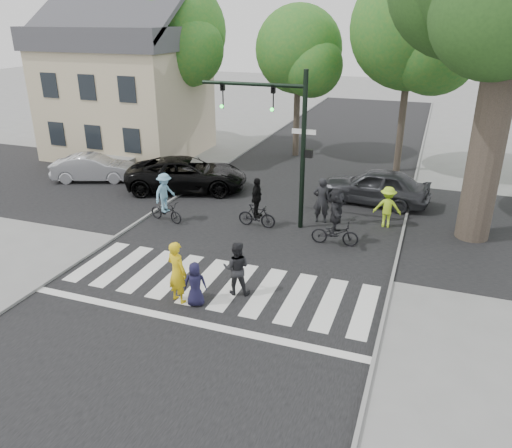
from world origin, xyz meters
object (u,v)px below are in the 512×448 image
at_px(pedestrian_child, 195,284).
at_px(pedestrian_adult, 237,268).
at_px(car_suv, 187,174).
at_px(cyclist_mid, 257,207).
at_px(traffic_signal, 282,127).
at_px(cyclist_left, 165,201).
at_px(car_grey, 375,186).
at_px(cyclist_right, 336,220).
at_px(car_silver, 93,168).
at_px(pedestrian_woman, 177,272).

height_order(pedestrian_child, pedestrian_adult, pedestrian_adult).
distance_m(pedestrian_adult, car_suv, 9.97).
distance_m(cyclist_mid, car_suv, 5.56).
bearing_deg(traffic_signal, cyclist_left, -164.60).
distance_m(pedestrian_child, car_suv, 10.36).
distance_m(pedestrian_adult, cyclist_mid, 5.15).
relative_size(car_suv, car_grey, 1.20).
xyz_separation_m(cyclist_mid, cyclist_right, (3.23, -0.60, 0.14)).
xyz_separation_m(cyclist_right, car_grey, (0.75, 4.90, -0.17)).
height_order(pedestrian_adult, car_grey, pedestrian_adult).
relative_size(traffic_signal, car_silver, 1.49).
height_order(pedestrian_woman, pedestrian_adult, pedestrian_woman).
bearing_deg(pedestrian_adult, traffic_signal, -99.57).
distance_m(cyclist_right, car_silver, 13.44).
distance_m(pedestrian_adult, car_grey, 9.73).
bearing_deg(pedestrian_woman, car_suv, -44.61).
height_order(pedestrian_woman, car_suv, pedestrian_woman).
height_order(traffic_signal, car_suv, traffic_signal).
height_order(pedestrian_woman, cyclist_left, cyclist_left).
bearing_deg(pedestrian_woman, car_silver, -23.24).
bearing_deg(cyclist_mid, pedestrian_woman, -92.42).
distance_m(pedestrian_adult, car_silver, 13.47).
relative_size(traffic_signal, pedestrian_adult, 3.59).
bearing_deg(car_grey, traffic_signal, -34.78).
bearing_deg(pedestrian_adult, car_grey, -120.24).
xyz_separation_m(traffic_signal, car_grey, (3.18, 3.79, -3.10)).
xyz_separation_m(cyclist_right, car_silver, (-12.99, 3.45, -0.30)).
distance_m(pedestrian_woman, pedestrian_adult, 1.74).
xyz_separation_m(cyclist_left, cyclist_mid, (3.64, 0.71, -0.05)).
xyz_separation_m(pedestrian_woman, cyclist_right, (3.48, 5.40, 0.02)).
distance_m(traffic_signal, pedestrian_child, 7.31).
relative_size(pedestrian_adult, cyclist_mid, 0.84).
distance_m(cyclist_mid, cyclist_right, 3.29).
distance_m(pedestrian_woman, cyclist_left, 6.29).
bearing_deg(traffic_signal, pedestrian_woman, -99.15).
bearing_deg(cyclist_right, car_grey, 81.30).
bearing_deg(car_grey, car_silver, -78.68).
distance_m(pedestrian_woman, car_silver, 12.99).
relative_size(pedestrian_woman, car_grey, 0.40).
bearing_deg(pedestrian_woman, pedestrian_child, -161.78).
bearing_deg(cyclist_right, traffic_signal, 155.34).
relative_size(pedestrian_child, cyclist_mid, 0.67).
bearing_deg(car_suv, car_silver, 73.94).
relative_size(cyclist_left, car_silver, 0.50).
height_order(cyclist_right, car_silver, cyclist_right).
relative_size(car_suv, car_silver, 1.39).
bearing_deg(pedestrian_child, pedestrian_woman, -22.21).
relative_size(pedestrian_child, car_grey, 0.28).
bearing_deg(traffic_signal, car_suv, 154.60).
relative_size(cyclist_right, car_suv, 0.38).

